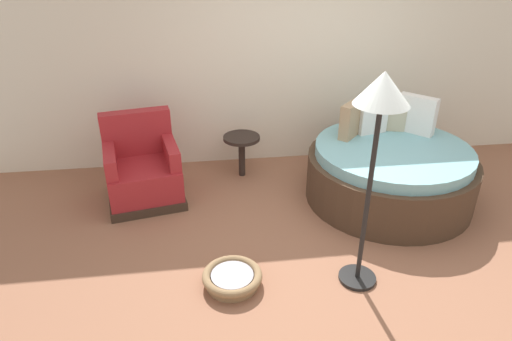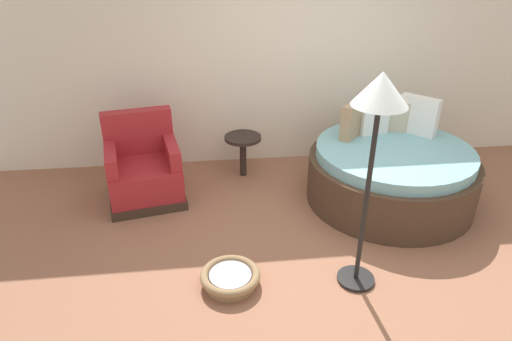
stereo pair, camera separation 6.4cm
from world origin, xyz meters
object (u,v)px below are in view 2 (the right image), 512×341
object	(u,v)px
round_daybed	(391,173)
pet_basket	(230,278)
side_table	(243,143)
red_armchair	(144,170)
floor_lamp	(378,112)

from	to	relation	value
round_daybed	pet_basket	size ratio (longest dim) A/B	3.56
round_daybed	pet_basket	xyz separation A→B (m)	(-1.85, -1.21, -0.25)
side_table	round_daybed	bearing A→B (deg)	-25.51
red_armchair	pet_basket	world-z (taller)	red_armchair
red_armchair	round_daybed	bearing A→B (deg)	-7.70
side_table	red_armchair	bearing A→B (deg)	-161.52
side_table	floor_lamp	distance (m)	2.44
red_armchair	side_table	size ratio (longest dim) A/B	1.81
round_daybed	pet_basket	bearing A→B (deg)	-146.77
round_daybed	side_table	distance (m)	1.74
floor_lamp	red_armchair	bearing A→B (deg)	139.55
round_daybed	side_table	bearing A→B (deg)	154.49
red_armchair	pet_basket	size ratio (longest dim) A/B	1.84
red_armchair	floor_lamp	world-z (taller)	floor_lamp
side_table	floor_lamp	bearing A→B (deg)	-68.70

